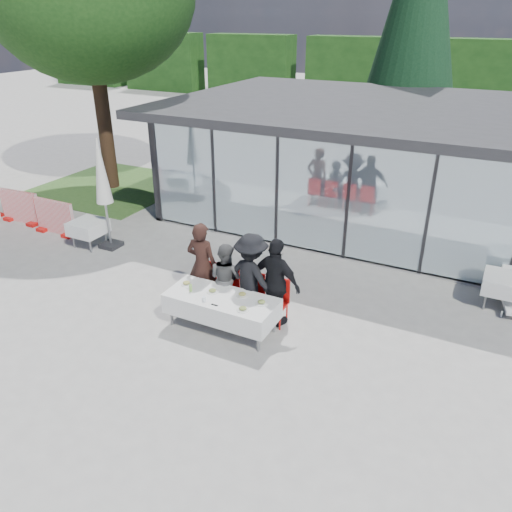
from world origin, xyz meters
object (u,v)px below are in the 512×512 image
(plate_d, at_px, (261,302))
(market_umbrella, at_px, (102,178))
(juice_bottle, at_px, (191,288))
(diner_chair_a, at_px, (205,280))
(plate_extra, at_px, (243,309))
(spare_table_left, at_px, (88,228))
(diner_b, at_px, (226,278))
(diner_c, at_px, (251,277))
(diner_a, at_px, (202,265))
(dining_table, at_px, (222,306))
(diner_d, at_px, (276,283))
(plate_b, at_px, (212,291))
(diner_chair_c, at_px, (253,293))
(diner_chair_b, at_px, (228,286))
(diner_chair_d, at_px, (278,299))
(conifer_tree, at_px, (419,7))
(plate_a, at_px, (186,283))
(spare_table_right, at_px, (504,284))
(plate_c, at_px, (242,294))
(folded_eyeglasses, at_px, (215,305))

(plate_d, distance_m, market_umbrella, 6.00)
(juice_bottle, bearing_deg, diner_chair_a, 102.77)
(plate_extra, xyz_separation_m, spare_table_left, (-5.89, 2.07, -0.22))
(diner_b, xyz_separation_m, diner_c, (0.61, 0.00, 0.16))
(diner_a, bearing_deg, plate_extra, 145.60)
(diner_a, distance_m, diner_c, 1.19)
(dining_table, xyz_separation_m, diner_c, (0.33, 0.66, 0.41))
(diner_d, distance_m, plate_extra, 0.96)
(diner_d, distance_m, plate_d, 0.57)
(plate_d, bearing_deg, plate_b, -177.29)
(diner_chair_c, bearing_deg, market_umbrella, 165.63)
(plate_extra, bearing_deg, diner_b, 134.52)
(diner_chair_a, bearing_deg, diner_chair_c, 0.00)
(diner_chair_b, relative_size, diner_chair_d, 1.00)
(diner_chair_d, xyz_separation_m, conifer_tree, (-0.19, 12.43, 5.45))
(diner_chair_d, xyz_separation_m, plate_extra, (-0.28, -0.99, 0.24))
(diner_b, xyz_separation_m, plate_a, (-0.62, -0.55, -0.01))
(plate_b, xyz_separation_m, spare_table_right, (5.28, 3.41, -0.22))
(dining_table, height_order, conifer_tree, conifer_tree)
(diner_chair_b, relative_size, spare_table_left, 1.13)
(diner_b, height_order, diner_c, diner_c)
(plate_a, bearing_deg, conifer_tree, 83.03)
(dining_table, bearing_deg, juice_bottle, -172.76)
(plate_c, relative_size, market_umbrella, 0.08)
(juice_bottle, relative_size, spare_table_left, 0.17)
(diner_chair_b, bearing_deg, plate_extra, -48.10)
(diner_chair_d, distance_m, spare_table_left, 6.26)
(diner_c, relative_size, spare_table_left, 2.21)
(diner_chair_c, relative_size, plate_a, 4.01)
(plate_a, bearing_deg, dining_table, -6.90)
(spare_table_left, relative_size, spare_table_right, 1.00)
(diner_a, bearing_deg, juice_bottle, 101.48)
(diner_chair_d, distance_m, plate_c, 0.79)
(plate_a, xyz_separation_m, juice_bottle, (0.23, -0.19, 0.05))
(diner_chair_c, bearing_deg, plate_b, -131.00)
(diner_a, height_order, diner_d, diner_a)
(diner_c, height_order, plate_c, diner_c)
(plate_c, bearing_deg, plate_b, -166.29)
(diner_a, height_order, spare_table_right, diner_a)
(diner_c, bearing_deg, diner_a, 14.55)
(conifer_tree, bearing_deg, diner_d, -89.13)
(diner_c, relative_size, folded_eyeglasses, 13.57)
(diner_d, bearing_deg, plate_c, 49.83)
(diner_b, relative_size, diner_chair_c, 1.61)
(diner_c, relative_size, plate_b, 7.81)
(diner_c, xyz_separation_m, market_umbrella, (-5.07, 1.39, 1.01))
(diner_chair_c, bearing_deg, diner_c, -90.00)
(plate_a, bearing_deg, plate_b, -2.65)
(diner_a, bearing_deg, diner_b, 177.28)
(plate_b, xyz_separation_m, folded_eyeglasses, (0.30, -0.42, -0.02))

